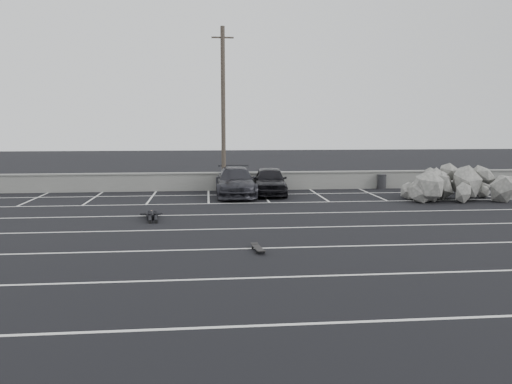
{
  "coord_description": "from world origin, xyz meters",
  "views": [
    {
      "loc": [
        -2.02,
        -15.06,
        3.83
      ],
      "look_at": [
        -0.0,
        5.68,
        1.0
      ],
      "focal_mm": 35.0,
      "sensor_mm": 36.0,
      "label": 1
    }
  ],
  "objects": [
    {
      "name": "car_right",
      "position": [
        -0.53,
        11.73,
        0.76
      ],
      "size": [
        2.15,
        5.23,
        1.51
      ],
      "primitive_type": "imported",
      "rotation": [
        0.0,
        0.0,
        -0.01
      ],
      "color": "#25252B",
      "rests_on": "ground"
    },
    {
      "name": "ground",
      "position": [
        0.0,
        0.0,
        0.0
      ],
      "size": [
        120.0,
        120.0,
        0.0
      ],
      "primitive_type": "plane",
      "color": "black",
      "rests_on": "ground"
    },
    {
      "name": "person",
      "position": [
        -4.34,
        5.5,
        0.24
      ],
      "size": [
        1.63,
        2.66,
        0.48
      ],
      "primitive_type": null,
      "rotation": [
        0.0,
        0.0,
        0.15
      ],
      "color": "black",
      "rests_on": "ground"
    },
    {
      "name": "seawall",
      "position": [
        0.0,
        14.0,
        0.55
      ],
      "size": [
        50.0,
        0.45,
        1.06
      ],
      "color": "gray",
      "rests_on": "ground"
    },
    {
      "name": "skateboard",
      "position": [
        -0.52,
        -0.33,
        0.08
      ],
      "size": [
        0.35,
        0.91,
        0.11
      ],
      "rotation": [
        0.0,
        0.0,
        0.14
      ],
      "color": "black",
      "rests_on": "ground"
    },
    {
      "name": "stall_lines",
      "position": [
        -0.08,
        4.41,
        0.0
      ],
      "size": [
        36.0,
        20.05,
        0.01
      ],
      "color": "silver",
      "rests_on": "ground"
    },
    {
      "name": "utility_pole",
      "position": [
        -1.11,
        13.2,
        4.64
      ],
      "size": [
        1.22,
        0.24,
        9.17
      ],
      "color": "#4C4238",
      "rests_on": "ground"
    },
    {
      "name": "trash_bin",
      "position": [
        8.31,
        13.6,
        0.44
      ],
      "size": [
        0.58,
        0.58,
        0.87
      ],
      "rotation": [
        0.0,
        0.0,
        -0.02
      ],
      "color": "#28282B",
      "rests_on": "ground"
    },
    {
      "name": "car_left",
      "position": [
        1.38,
        11.97,
        0.76
      ],
      "size": [
        2.19,
        4.58,
        1.51
      ],
      "primitive_type": "imported",
      "rotation": [
        0.0,
        0.0,
        -0.09
      ],
      "color": "black",
      "rests_on": "ground"
    },
    {
      "name": "riprap_pile",
      "position": [
        10.3,
        9.02,
        0.58
      ],
      "size": [
        5.69,
        4.53,
        1.55
      ],
      "color": "gray",
      "rests_on": "ground"
    }
  ]
}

